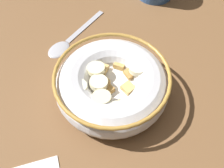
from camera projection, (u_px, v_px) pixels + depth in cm
name	position (u px, v px, depth cm)	size (l,w,h in cm)	color
ground_plane	(112.00, 97.00, 43.80)	(131.79, 131.79, 2.00)	brown
cereal_bowl	(112.00, 84.00, 40.51)	(18.08, 18.08, 5.55)	silver
spoon	(65.00, 43.00, 49.28)	(13.88, 11.33, 0.80)	#A5A5AD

